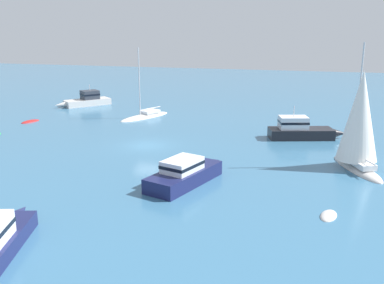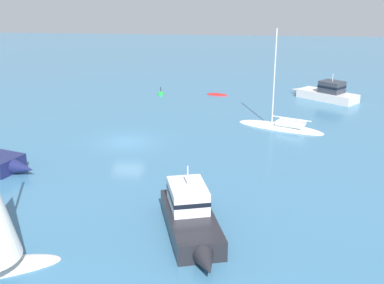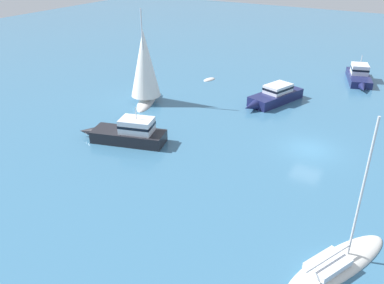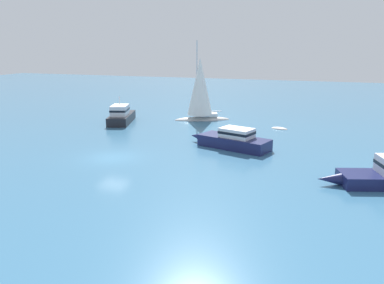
% 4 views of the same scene
% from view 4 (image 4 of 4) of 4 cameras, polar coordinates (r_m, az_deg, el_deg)
% --- Properties ---
extents(ground_plane, '(160.00, 160.00, 0.00)m').
position_cam_4_polar(ground_plane, '(34.46, -11.51, -2.25)').
color(ground_plane, teal).
extents(ketch, '(4.48, 7.21, 10.43)m').
position_cam_4_polar(ketch, '(49.97, 1.24, 7.46)').
color(ketch, silver).
rests_on(ketch, ground).
extents(motor_cruiser_1, '(8.16, 4.10, 3.38)m').
position_cam_4_polar(motor_cruiser_1, '(49.59, -10.27, 3.85)').
color(motor_cruiser_1, black).
rests_on(motor_cruiser_1, ground).
extents(dinghy, '(1.33, 2.07, 0.41)m').
position_cam_4_polar(dinghy, '(46.29, 12.66, 1.89)').
color(dinghy, silver).
rests_on(dinghy, ground).
extents(launch, '(4.45, 8.55, 1.95)m').
position_cam_4_polar(launch, '(37.00, 5.86, 0.35)').
color(launch, '#191E4C').
rests_on(launch, ground).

